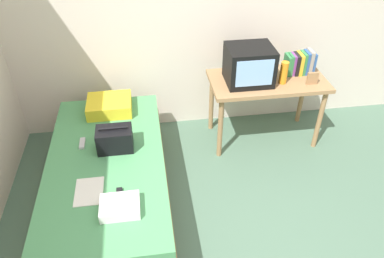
{
  "coord_description": "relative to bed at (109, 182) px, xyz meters",
  "views": [
    {
      "loc": [
        -0.61,
        -1.63,
        2.56
      ],
      "look_at": [
        -0.23,
        1.04,
        0.56
      ],
      "focal_mm": 34.99,
      "sensor_mm": 36.0,
      "label": 1
    }
  ],
  "objects": [
    {
      "name": "tv",
      "position": [
        1.39,
        0.72,
        0.66
      ],
      "size": [
        0.44,
        0.39,
        0.36
      ],
      "color": "black",
      "rests_on": "desk"
    },
    {
      "name": "water_bottle",
      "position": [
        1.72,
        0.65,
        0.59
      ],
      "size": [
        0.08,
        0.08,
        0.22
      ],
      "primitive_type": "cylinder",
      "color": "orange",
      "rests_on": "desk"
    },
    {
      "name": "folded_towel",
      "position": [
        0.13,
        -0.57,
        0.29
      ],
      "size": [
        0.28,
        0.22,
        0.08
      ],
      "primitive_type": "cube",
      "color": "white",
      "rests_on": "bed"
    },
    {
      "name": "remote_dark",
      "position": [
        0.12,
        -0.44,
        0.26
      ],
      "size": [
        0.04,
        0.16,
        0.02
      ],
      "primitive_type": "cube",
      "color": "black",
      "rests_on": "bed"
    },
    {
      "name": "remote_silver",
      "position": [
        -0.2,
        0.24,
        0.26
      ],
      "size": [
        0.04,
        0.14,
        0.02
      ],
      "primitive_type": "cube",
      "color": "#B7B7BC",
      "rests_on": "bed"
    },
    {
      "name": "wall_back",
      "position": [
        1.0,
        1.21,
        1.05
      ],
      "size": [
        5.2,
        0.1,
        2.6
      ],
      "primitive_type": "cube",
      "color": "beige",
      "rests_on": "ground"
    },
    {
      "name": "magazine",
      "position": [
        -0.1,
        -0.35,
        0.26
      ],
      "size": [
        0.21,
        0.29,
        0.01
      ],
      "primitive_type": "cube",
      "color": "white",
      "rests_on": "bed"
    },
    {
      "name": "handbag",
      "position": [
        0.09,
        0.14,
        0.35
      ],
      "size": [
        0.3,
        0.2,
        0.23
      ],
      "color": "black",
      "rests_on": "bed"
    },
    {
      "name": "picture_frame",
      "position": [
        2.0,
        0.58,
        0.54
      ],
      "size": [
        0.11,
        0.02,
        0.13
      ],
      "primitive_type": "cube",
      "color": "#9E754C",
      "rests_on": "desk"
    },
    {
      "name": "pillow",
      "position": [
        0.02,
        0.74,
        0.32
      ],
      "size": [
        0.42,
        0.36,
        0.13
      ],
      "primitive_type": "cube",
      "color": "yellow",
      "rests_on": "bed"
    },
    {
      "name": "book_row",
      "position": [
        1.95,
        0.82,
        0.59
      ],
      "size": [
        0.28,
        0.16,
        0.24
      ],
      "color": "#337F47",
      "rests_on": "desk"
    },
    {
      "name": "desk",
      "position": [
        1.61,
        0.74,
        0.39
      ],
      "size": [
        1.16,
        0.6,
        0.73
      ],
      "color": "#9E754C",
      "rests_on": "ground"
    },
    {
      "name": "bed",
      "position": [
        0.0,
        0.0,
        0.0
      ],
      "size": [
        1.0,
        2.0,
        0.5
      ],
      "color": "#9E754C",
      "rests_on": "ground"
    }
  ]
}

